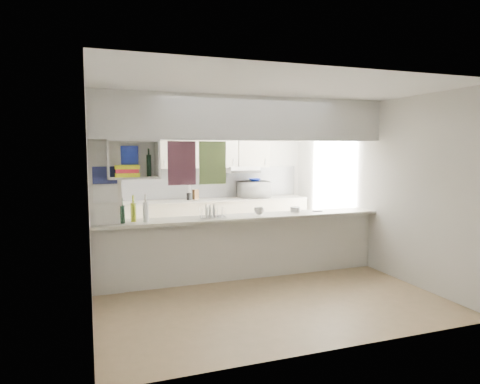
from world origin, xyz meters
name	(u,v)px	position (x,y,z in m)	size (l,w,h in m)	color
floor	(244,278)	(0.00, 0.00, 0.00)	(4.80, 4.80, 0.00)	#9C815A
ceiling	(244,97)	(0.00, 0.00, 2.60)	(4.80, 4.80, 0.00)	white
wall_back	(202,179)	(0.00, 2.40, 1.30)	(4.20, 4.20, 0.00)	silver
wall_left	(89,195)	(-2.10, 0.00, 1.30)	(4.80, 4.80, 0.00)	silver
wall_right	(367,185)	(2.10, 0.00, 1.30)	(4.80, 4.80, 0.00)	silver
servery_partition	(232,165)	(-0.17, 0.00, 1.66)	(4.20, 0.50, 2.60)	silver
cubby_shelf	(131,162)	(-1.57, -0.06, 1.71)	(0.65, 0.35, 0.50)	white
kitchen_run	(214,204)	(0.16, 2.14, 0.83)	(3.60, 0.63, 2.24)	beige
microwave	(254,189)	(0.99, 2.12, 1.08)	(0.58, 0.40, 0.32)	white
bowl	(255,180)	(1.00, 2.12, 1.27)	(0.24, 0.24, 0.06)	navy
dish_rack	(212,212)	(-0.47, 0.01, 1.00)	(0.39, 0.31, 0.19)	silver
cup	(259,211)	(0.21, -0.06, 0.99)	(0.14, 0.14, 0.11)	white
wine_bottles	(134,212)	(-1.54, -0.04, 1.05)	(0.37, 0.15, 0.37)	black
plastic_tubs	(296,210)	(0.89, 0.10, 0.96)	(0.49, 0.18, 0.07)	silver
utensil_jar	(189,196)	(-0.32, 2.15, 0.99)	(0.10, 0.10, 0.14)	black
knife_block	(196,194)	(-0.18, 2.18, 1.02)	(0.10, 0.08, 0.19)	brown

